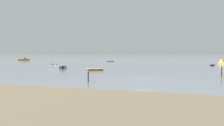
# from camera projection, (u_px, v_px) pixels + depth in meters

# --- Properties ---
(ground_plane) EXTENTS (800.00, 800.00, 0.00)m
(ground_plane) POSITION_uv_depth(u_px,v_px,m) (144.00, 78.00, 33.85)
(ground_plane) COLOR gray
(rowboat_moored_0) EXTENTS (2.19, 3.48, 0.52)m
(rowboat_moored_0) POSITION_uv_depth(u_px,v_px,m) (212.00, 65.00, 66.53)
(rowboat_moored_0) COLOR black
(rowboat_moored_0) RESTS_ON ground
(motorboat_moored_1) EXTENTS (6.12, 4.70, 2.02)m
(motorboat_moored_1) POSITION_uv_depth(u_px,v_px,m) (56.00, 67.00, 55.59)
(motorboat_moored_1) COLOR gray
(motorboat_moored_1) RESTS_ON ground
(rowboat_moored_2) EXTENTS (3.92, 3.11, 0.60)m
(rowboat_moored_2) POSITION_uv_depth(u_px,v_px,m) (95.00, 70.00, 48.32)
(rowboat_moored_2) COLOR orange
(rowboat_moored_2) RESTS_ON ground
(rowboat_moored_4) EXTENTS (3.56, 1.72, 0.54)m
(rowboat_moored_4) POSITION_uv_depth(u_px,v_px,m) (110.00, 61.00, 98.00)
(rowboat_moored_4) COLOR #197084
(rowboat_moored_4) RESTS_ON ground
(motorboat_moored_4) EXTENTS (4.26, 6.89, 2.48)m
(motorboat_moored_4) POSITION_uv_depth(u_px,v_px,m) (224.00, 63.00, 74.32)
(motorboat_moored_4) COLOR gold
(motorboat_moored_4) RESTS_ON ground
(motorboat_moored_5) EXTENTS (4.55, 6.39, 2.09)m
(motorboat_moored_5) POSITION_uv_depth(u_px,v_px,m) (25.00, 60.00, 111.69)
(motorboat_moored_5) COLOR orange
(motorboat_moored_5) RESTS_ON ground
(mooring_post_near) EXTENTS (0.22, 0.22, 1.92)m
(mooring_post_near) POSITION_uv_depth(u_px,v_px,m) (222.00, 72.00, 35.91)
(mooring_post_near) COLOR #4C3323
(mooring_post_near) RESTS_ON ground
(mooring_post_left) EXTENTS (0.22, 0.22, 1.67)m
(mooring_post_left) POSITION_uv_depth(u_px,v_px,m) (88.00, 77.00, 29.17)
(mooring_post_left) COLOR #503323
(mooring_post_left) RESTS_ON ground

